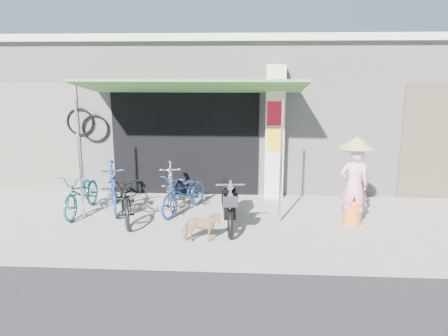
# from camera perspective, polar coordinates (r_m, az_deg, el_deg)

# --- Properties ---
(ground) EXTENTS (80.00, 80.00, 0.00)m
(ground) POSITION_cam_1_polar(r_m,az_deg,el_deg) (7.91, 1.01, -8.73)
(ground) COLOR #A49E94
(ground) RESTS_ON ground
(bicycle_shop) EXTENTS (12.30, 5.30, 3.66)m
(bicycle_shop) POSITION_cam_1_polar(r_m,az_deg,el_deg) (12.49, 2.08, 7.93)
(bicycle_shop) COLOR gray
(bicycle_shop) RESTS_ON ground
(shop_pillar) EXTENTS (0.42, 0.44, 3.00)m
(shop_pillar) POSITION_cam_1_polar(r_m,az_deg,el_deg) (9.91, 6.61, 4.59)
(shop_pillar) COLOR beige
(shop_pillar) RESTS_ON ground
(awning) EXTENTS (4.60, 1.88, 2.72)m
(awning) POSITION_cam_1_polar(r_m,az_deg,el_deg) (9.07, -4.27, 10.33)
(awning) COLOR #3B7133
(awning) RESTS_ON ground
(neighbour_left) EXTENTS (2.60, 0.06, 2.60)m
(neighbour_left) POSITION_cam_1_polar(r_m,az_deg,el_deg) (11.39, -24.38, 3.59)
(neighbour_left) COLOR #6B665B
(neighbour_left) RESTS_ON ground
(bike_teal) EXTENTS (0.62, 1.66, 0.86)m
(bike_teal) POSITION_cam_1_polar(r_m,az_deg,el_deg) (9.39, -18.07, -3.09)
(bike_teal) COLOR #17636A
(bike_teal) RESTS_ON ground
(bike_blue) EXTENTS (1.03, 1.74, 1.01)m
(bike_blue) POSITION_cam_1_polar(r_m,az_deg,el_deg) (9.38, -14.32, -2.42)
(bike_blue) COLOR navy
(bike_blue) RESTS_ON ground
(bike_black) EXTENTS (1.18, 1.87, 0.93)m
(bike_black) POSITION_cam_1_polar(r_m,az_deg,el_deg) (8.72, -12.79, -3.77)
(bike_black) COLOR black
(bike_black) RESTS_ON ground
(bike_silver) EXTENTS (0.73, 1.66, 0.96)m
(bike_silver) POSITION_cam_1_polar(r_m,az_deg,el_deg) (9.42, -6.96, -2.17)
(bike_silver) COLOR #B5B5BA
(bike_silver) RESTS_ON ground
(bike_navy) EXTENTS (1.16, 1.69, 0.84)m
(bike_navy) POSITION_cam_1_polar(r_m,az_deg,el_deg) (9.01, -5.18, -3.23)
(bike_navy) COLOR navy
(bike_navy) RESTS_ON ground
(street_dog) EXTENTS (0.68, 0.39, 0.54)m
(street_dog) POSITION_cam_1_polar(r_m,az_deg,el_deg) (7.51, -2.97, -7.75)
(street_dog) COLOR tan
(street_dog) RESTS_ON ground
(moped) EXTENTS (0.50, 1.75, 0.99)m
(moped) POSITION_cam_1_polar(r_m,az_deg,el_deg) (8.23, 0.61, -4.55)
(moped) COLOR black
(moped) RESTS_ON ground
(nun) EXTENTS (0.64, 0.64, 1.69)m
(nun) POSITION_cam_1_polar(r_m,az_deg,el_deg) (8.57, 16.65, -1.65)
(nun) COLOR pink
(nun) RESTS_ON ground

